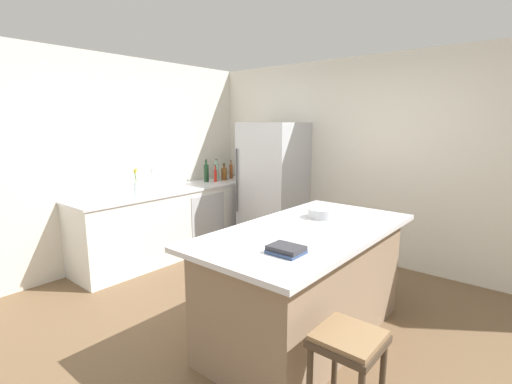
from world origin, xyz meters
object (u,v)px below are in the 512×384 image
at_px(bar_stool, 348,352).
at_px(cookbook_stack, 286,250).
at_px(olive_oil_bottle, 239,171).
at_px(whiskey_bottle, 224,174).
at_px(vinegar_bottle, 231,171).
at_px(syrup_bottle, 224,173).
at_px(refrigerator, 273,186).
at_px(flower_vase, 136,186).
at_px(hot_sauce_bottle, 215,175).
at_px(wine_bottle, 206,173).
at_px(gin_bottle, 216,172).
at_px(mixing_bowl, 321,213).
at_px(kitchen_island, 306,282).
at_px(sink_faucet, 153,179).

height_order(bar_stool, cookbook_stack, cookbook_stack).
height_order(olive_oil_bottle, whiskey_bottle, olive_oil_bottle).
relative_size(olive_oil_bottle, whiskey_bottle, 1.10).
relative_size(vinegar_bottle, whiskey_bottle, 1.16).
bearing_deg(syrup_bottle, refrigerator, 2.27).
relative_size(flower_vase, olive_oil_bottle, 1.19).
distance_m(hot_sauce_bottle, cookbook_stack, 3.28).
bearing_deg(wine_bottle, gin_bottle, 85.62).
relative_size(olive_oil_bottle, wine_bottle, 0.83).
bearing_deg(bar_stool, mixing_bowl, 126.43).
xyz_separation_m(kitchen_island, mixing_bowl, (-0.09, 0.38, 0.50)).
distance_m(flower_vase, mixing_bowl, 2.37).
relative_size(cookbook_stack, mixing_bowl, 0.92).
xyz_separation_m(flower_vase, mixing_bowl, (2.33, 0.40, -0.04)).
xyz_separation_m(syrup_bottle, hot_sauce_bottle, (0.09, -0.28, 0.01)).
xyz_separation_m(refrigerator, gin_bottle, (-0.93, -0.22, 0.15)).
bearing_deg(refrigerator, vinegar_bottle, 175.34).
bearing_deg(kitchen_island, hot_sauce_bottle, 151.33).
xyz_separation_m(refrigerator, syrup_bottle, (-0.95, -0.04, 0.11)).
bearing_deg(gin_bottle, syrup_bottle, 95.12).
xyz_separation_m(refrigerator, hot_sauce_bottle, (-0.85, -0.32, 0.12)).
distance_m(bar_stool, olive_oil_bottle, 4.07).
bearing_deg(cookbook_stack, sink_faucet, 162.21).
distance_m(sink_faucet, gin_bottle, 1.16).
distance_m(flower_vase, cookbook_stack, 2.68).
distance_m(gin_bottle, mixing_bowl, 2.66).
xyz_separation_m(vinegar_bottle, gin_bottle, (-0.03, -0.29, 0.02)).
height_order(whiskey_bottle, mixing_bowl, whiskey_bottle).
relative_size(whiskey_bottle, hot_sauce_bottle, 1.00).
bearing_deg(whiskey_bottle, vinegar_bottle, 99.38).
xyz_separation_m(sink_faucet, mixing_bowl, (2.43, 0.09, -0.09)).
bearing_deg(cookbook_stack, olive_oil_bottle, 137.36).
bearing_deg(refrigerator, gin_bottle, -166.69).
bearing_deg(sink_faucet, gin_bottle, 90.76).
bearing_deg(kitchen_island, syrup_bottle, 147.48).
distance_m(kitchen_island, refrigerator, 2.35).
bearing_deg(syrup_bottle, gin_bottle, -84.88).
distance_m(vinegar_bottle, mixing_bowl, 2.77).
xyz_separation_m(flower_vase, whiskey_bottle, (-0.05, 1.57, -0.01)).
xyz_separation_m(wine_bottle, mixing_bowl, (2.46, -0.87, -0.07)).
relative_size(hot_sauce_bottle, mixing_bowl, 1.04).
height_order(syrup_bottle, wine_bottle, wine_bottle).
height_order(flower_vase, mixing_bowl, flower_vase).
xyz_separation_m(whiskey_bottle, cookbook_stack, (2.67, -2.13, -0.05)).
bearing_deg(olive_oil_bottle, syrup_bottle, -125.07).
bearing_deg(hot_sauce_bottle, vinegar_bottle, 96.93).
bearing_deg(flower_vase, vinegar_bottle, 92.52).
bearing_deg(wine_bottle, whiskey_bottle, 75.62).
distance_m(syrup_bottle, hot_sauce_bottle, 0.30).
xyz_separation_m(refrigerator, flower_vase, (-0.82, -1.68, 0.13)).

